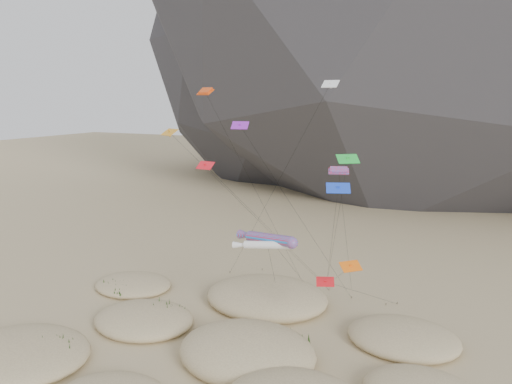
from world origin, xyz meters
TOP-DOWN VIEW (x-y plane):
  - ground at (0.00, 0.00)m, footprint 500.00×500.00m
  - dunes at (-1.27, 4.10)m, footprint 50.03×37.29m
  - dune_grass at (-0.80, 4.02)m, footprint 42.05×29.55m
  - kite_stakes at (2.10, 23.99)m, footprint 24.79×5.11m
  - rainbow_tube_kite at (1.03, 9.23)m, footprint 8.45×16.09m
  - white_tube_kite at (1.23, 8.03)m, footprint 6.87×13.07m
  - orange_parafoil at (-7.55, 11.37)m, footprint 7.48×16.36m
  - multi_parafoil at (8.79, 8.97)m, footprint 3.72×18.07m
  - delta_kites at (2.80, 9.94)m, footprint 26.86×20.38m

SIDE VIEW (x-z plane):
  - ground at x=0.00m, z-range 0.00..0.00m
  - kite_stakes at x=2.10m, z-range 0.00..0.30m
  - dunes at x=-1.27m, z-range -1.39..2.89m
  - dune_grass at x=-0.80m, z-range 0.06..1.65m
  - white_tube_kite at x=1.23m, z-range 4.92..16.12m
  - rainbow_tube_kite at x=1.03m, z-range 4.94..16.79m
  - delta_kites at x=2.80m, z-range 3.32..30.95m
  - multi_parafoil at x=8.79m, z-range 8.91..28.20m
  - orange_parafoil at x=-7.55m, z-range 12.63..39.66m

